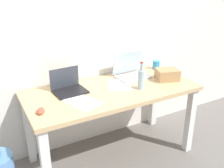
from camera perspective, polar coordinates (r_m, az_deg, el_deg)
ground_plane at (r=2.80m, az=0.00°, el=-15.35°), size 8.00×8.00×0.00m
back_wall at (r=2.63m, az=-4.60°, el=13.27°), size 5.20×0.08×2.60m
desk at (r=2.46m, az=0.00°, el=-3.35°), size 1.62×0.73×0.75m
laptop_left at (r=2.38m, az=-9.67°, el=-0.66°), size 0.30×0.25×0.20m
laptop_right at (r=2.70m, az=4.20°, el=2.82°), size 0.34×0.26×0.26m
beer_bottle at (r=2.39m, az=6.46°, el=1.15°), size 0.06×0.06×0.26m
computer_mouse at (r=2.06m, az=-15.57°, el=-5.78°), size 0.10×0.12×0.03m
cardboard_box at (r=2.67m, az=12.16°, el=2.06°), size 0.26×0.22×0.11m
coffee_mug at (r=2.98m, az=9.78°, el=4.20°), size 0.08×0.08×0.09m
paper_sheet_near_back at (r=2.50m, az=1.67°, el=-0.18°), size 0.31×0.36×0.00m
paper_sheet_front_left at (r=2.18m, az=-6.61°, el=-3.97°), size 0.29×0.35×0.00m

